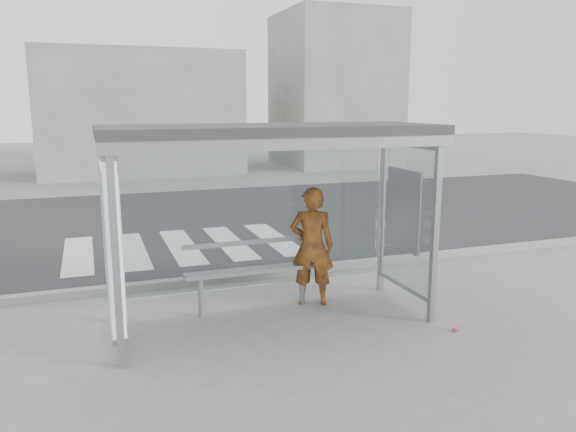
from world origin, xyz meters
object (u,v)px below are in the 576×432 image
(bus_shelter, at_px, (243,176))
(person, at_px, (312,246))
(soda_can, at_px, (456,329))
(bench, at_px, (252,270))

(bus_shelter, xyz_separation_m, person, (1.13, 0.43, -1.12))
(person, distance_m, soda_can, 2.25)
(person, height_order, bench, person)
(bench, bearing_deg, bus_shelter, -116.75)
(bus_shelter, bearing_deg, bench, 63.25)
(person, xyz_separation_m, bench, (-0.88, 0.04, -0.28))
(soda_can, bearing_deg, person, 130.68)
(person, distance_m, bench, 0.93)
(person, bearing_deg, soda_can, 152.99)
(bus_shelter, distance_m, person, 1.64)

